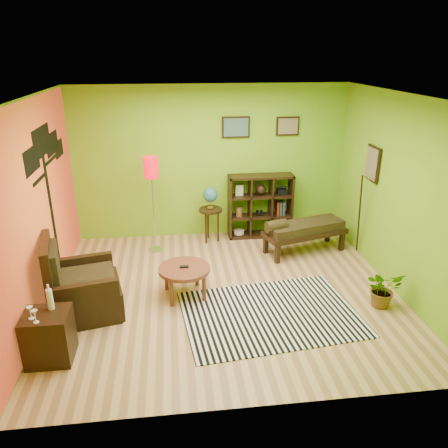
{
  "coord_description": "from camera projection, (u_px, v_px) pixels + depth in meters",
  "views": [
    {
      "loc": [
        -0.72,
        -5.58,
        3.35
      ],
      "look_at": [
        -0.02,
        0.1,
        1.05
      ],
      "focal_mm": 35.0,
      "sensor_mm": 36.0,
      "label": 1
    }
  ],
  "objects": [
    {
      "name": "armchair",
      "position": [
        80.0,
        290.0,
        5.85
      ],
      "size": [
        1.08,
        1.08,
        1.11
      ],
      "color": "black",
      "rests_on": "ground"
    },
    {
      "name": "potted_plant",
      "position": [
        382.0,
        292.0,
        6.06
      ],
      "size": [
        0.57,
        0.61,
        0.42
      ],
      "primitive_type": "imported",
      "rotation": [
        0.0,
        0.0,
        0.17
      ],
      "color": "#26661E",
      "rests_on": "ground"
    },
    {
      "name": "globe_table",
      "position": [
        210.0,
        201.0,
        7.9
      ],
      "size": [
        0.43,
        0.43,
        1.04
      ],
      "color": "black",
      "rests_on": "ground"
    },
    {
      "name": "coffee_table",
      "position": [
        184.0,
        271.0,
        6.24
      ],
      "size": [
        0.74,
        0.74,
        0.47
      ],
      "color": "brown",
      "rests_on": "ground"
    },
    {
      "name": "bench",
      "position": [
        303.0,
        229.0,
        7.59
      ],
      "size": [
        1.56,
        0.91,
        0.68
      ],
      "color": "black",
      "rests_on": "ground"
    },
    {
      "name": "side_cabinet",
      "position": [
        49.0,
        336.0,
        4.97
      ],
      "size": [
        0.51,
        0.46,
        0.92
      ],
      "color": "black",
      "rests_on": "ground"
    },
    {
      "name": "ground",
      "position": [
        226.0,
        292.0,
        6.47
      ],
      "size": [
        5.0,
        5.0,
        0.0
      ],
      "primitive_type": "plane",
      "color": "tan",
      "rests_on": "ground"
    },
    {
      "name": "room_shell",
      "position": [
        220.0,
        174.0,
        5.8
      ],
      "size": [
        5.04,
        4.54,
        2.82
      ],
      "color": "#74B51C",
      "rests_on": "ground"
    },
    {
      "name": "floor_lamp",
      "position": [
        151.0,
        176.0,
        7.29
      ],
      "size": [
        0.26,
        0.26,
        1.7
      ],
      "color": "silver",
      "rests_on": "ground"
    },
    {
      "name": "cube_shelf",
      "position": [
        261.0,
        206.0,
        8.21
      ],
      "size": [
        1.2,
        0.35,
        1.2
      ],
      "color": "black",
      "rests_on": "ground"
    },
    {
      "name": "zebra_rug",
      "position": [
        270.0,
        314.0,
        5.93
      ],
      "size": [
        2.49,
        1.89,
        0.01
      ],
      "primitive_type": "cube",
      "rotation": [
        0.0,
        0.0,
        0.11
      ],
      "color": "white",
      "rests_on": "ground"
    }
  ]
}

